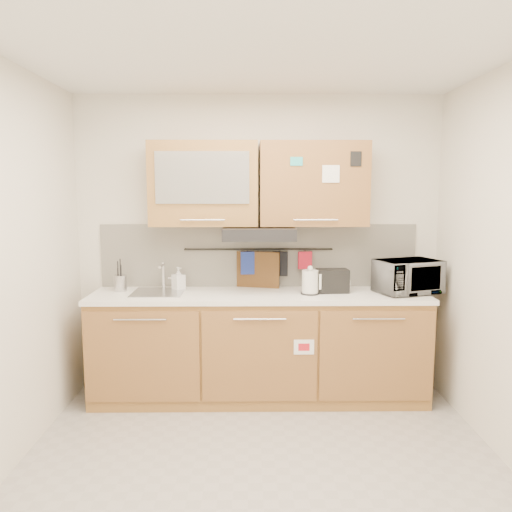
{
  "coord_description": "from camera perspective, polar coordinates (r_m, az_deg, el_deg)",
  "views": [
    {
      "loc": [
        -0.07,
        -2.93,
        1.79
      ],
      "look_at": [
        -0.03,
        1.05,
        1.25
      ],
      "focal_mm": 35.0,
      "sensor_mm": 36.0,
      "label": 1
    }
  ],
  "objects": [
    {
      "name": "pot_holder",
      "position": [
        4.43,
        5.62,
        -0.49
      ],
      "size": [
        0.13,
        0.05,
        0.15
      ],
      "primitive_type": "cube",
      "rotation": [
        0.0,
        0.0,
        0.22
      ],
      "color": "red",
      "rests_on": "utensil_rail"
    },
    {
      "name": "utensil_rail",
      "position": [
        4.41,
        0.29,
        0.77
      ],
      "size": [
        1.3,
        0.02,
        0.02
      ],
      "primitive_type": "cylinder",
      "rotation": [
        0.0,
        1.57,
        0.0
      ],
      "color": "black",
      "rests_on": "backsplash"
    },
    {
      "name": "range_hood",
      "position": [
        4.19,
        0.34,
        2.62
      ],
      "size": [
        0.6,
        0.46,
        0.1
      ],
      "primitive_type": "cube",
      "color": "black",
      "rests_on": "upper_cabinets"
    },
    {
      "name": "base_cabinet",
      "position": [
        4.34,
        0.34,
        -10.9
      ],
      "size": [
        2.8,
        0.64,
        0.88
      ],
      "color": "#A4753A",
      "rests_on": "floor"
    },
    {
      "name": "backsplash",
      "position": [
        4.45,
        0.28,
        0.06
      ],
      "size": [
        2.8,
        0.02,
        0.56
      ],
      "primitive_type": "cube",
      "color": "silver",
      "rests_on": "countertop"
    },
    {
      "name": "soap_bottle",
      "position": [
        4.37,
        -8.85,
        -2.57
      ],
      "size": [
        0.13,
        0.13,
        0.2
      ],
      "primitive_type": "imported",
      "rotation": [
        0.0,
        0.0,
        0.71
      ],
      "color": "#999999",
      "rests_on": "countertop"
    },
    {
      "name": "oven_mitt",
      "position": [
        4.41,
        -0.97,
        -0.8
      ],
      "size": [
        0.12,
        0.04,
        0.2
      ],
      "primitive_type": "cube",
      "rotation": [
        0.0,
        0.0,
        0.06
      ],
      "color": "navy",
      "rests_on": "utensil_rail"
    },
    {
      "name": "upper_cabinets",
      "position": [
        4.25,
        0.26,
        8.22
      ],
      "size": [
        1.82,
        0.37,
        0.7
      ],
      "color": "#A4753A",
      "rests_on": "wall_back"
    },
    {
      "name": "cutting_board",
      "position": [
        4.43,
        0.22,
        -2.55
      ],
      "size": [
        0.38,
        0.12,
        0.47
      ],
      "primitive_type": "cube",
      "rotation": [
        0.0,
        0.0,
        -0.25
      ],
      "color": "brown",
      "rests_on": "utensil_rail"
    },
    {
      "name": "toaster",
      "position": [
        4.27,
        8.73,
        -2.79
      ],
      "size": [
        0.27,
        0.18,
        0.2
      ],
      "rotation": [
        0.0,
        0.0,
        0.08
      ],
      "color": "black",
      "rests_on": "countertop"
    },
    {
      "name": "ceiling",
      "position": [
        3.04,
        0.8,
        23.16
      ],
      "size": [
        3.2,
        3.2,
        0.0
      ],
      "primitive_type": "plane",
      "rotation": [
        3.14,
        0.0,
        0.0
      ],
      "color": "white",
      "rests_on": "wall_back"
    },
    {
      "name": "countertop",
      "position": [
        4.21,
        0.34,
        -4.52
      ],
      "size": [
        2.82,
        0.62,
        0.04
      ],
      "primitive_type": "cube",
      "color": "white",
      "rests_on": "base_cabinet"
    },
    {
      "name": "floor",
      "position": [
        3.43,
        0.71,
        -23.76
      ],
      "size": [
        3.2,
        3.2,
        0.0
      ],
      "primitive_type": "plane",
      "color": "#9E9993",
      "rests_on": "ground"
    },
    {
      "name": "sink",
      "position": [
        4.29,
        -11.09,
        -4.1
      ],
      "size": [
        0.42,
        0.4,
        0.26
      ],
      "color": "silver",
      "rests_on": "countertop"
    },
    {
      "name": "utensil_crock",
      "position": [
        4.43,
        -15.25,
        -2.96
      ],
      "size": [
        0.11,
        0.11,
        0.28
      ],
      "rotation": [
        0.0,
        0.0,
        0.02
      ],
      "color": "#B3B3B7",
      "rests_on": "countertop"
    },
    {
      "name": "dark_pouch",
      "position": [
        4.42,
        2.76,
        -0.9
      ],
      "size": [
        0.14,
        0.05,
        0.22
      ],
      "primitive_type": "cube",
      "rotation": [
        0.0,
        0.0,
        -0.12
      ],
      "color": "black",
      "rests_on": "utensil_rail"
    },
    {
      "name": "wall_back",
      "position": [
        4.45,
        0.28,
        1.36
      ],
      "size": [
        3.2,
        0.0,
        3.2
      ],
      "primitive_type": "plane",
      "rotation": [
        1.57,
        0.0,
        0.0
      ],
      "color": "silver",
      "rests_on": "ground"
    },
    {
      "name": "microwave",
      "position": [
        4.38,
        16.95,
        -2.26
      ],
      "size": [
        0.59,
        0.49,
        0.28
      ],
      "primitive_type": "imported",
      "rotation": [
        0.0,
        0.0,
        0.35
      ],
      "color": "#999999",
      "rests_on": "countertop"
    },
    {
      "name": "kettle",
      "position": [
        4.17,
        6.21,
        -3.07
      ],
      "size": [
        0.18,
        0.17,
        0.24
      ],
      "rotation": [
        0.0,
        0.0,
        -0.31
      ],
      "color": "silver",
      "rests_on": "countertop"
    }
  ]
}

